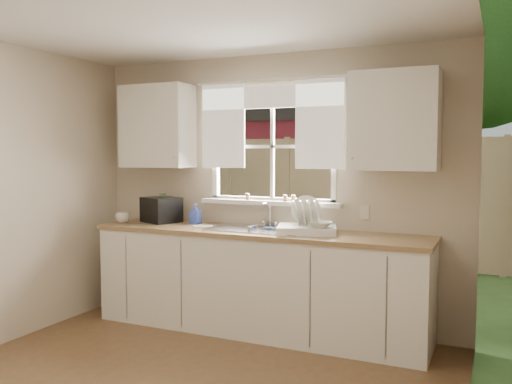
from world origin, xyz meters
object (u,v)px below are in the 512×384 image
at_px(dish_rack, 307,225).
at_px(black_appliance, 161,210).
at_px(soap_bottle_a, 164,207).
at_px(cup, 122,218).

relative_size(dish_rack, black_appliance, 1.73).
bearing_deg(dish_rack, soap_bottle_a, 174.31).
height_order(cup, black_appliance, black_appliance).
xyz_separation_m(soap_bottle_a, black_appliance, (0.00, -0.05, -0.02)).
distance_m(cup, black_appliance, 0.38).
bearing_deg(cup, black_appliance, 15.99).
bearing_deg(black_appliance, soap_bottle_a, 117.25).
height_order(soap_bottle_a, cup, soap_bottle_a).
xyz_separation_m(soap_bottle_a, cup, (-0.31, -0.26, -0.09)).
relative_size(soap_bottle_a, black_appliance, 0.84).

